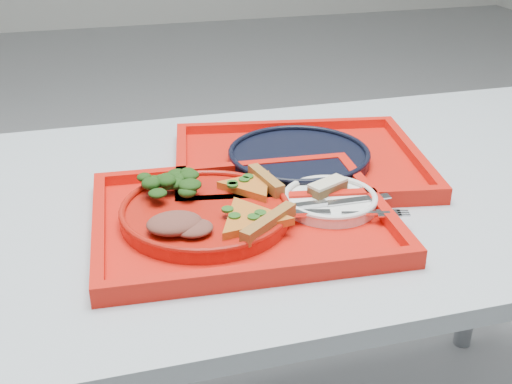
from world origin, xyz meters
TOP-DOWN VIEW (x-y plane):
  - table at (0.00, 0.00)m, footprint 1.60×0.80m
  - tray_main at (-0.05, -0.11)m, footprint 0.47×0.38m
  - tray_far at (0.10, 0.07)m, footprint 0.50×0.42m
  - dinner_plate at (-0.11, -0.10)m, footprint 0.26×0.26m
  - side_plate at (0.09, -0.11)m, footprint 0.15×0.15m
  - navy_plate at (0.10, 0.07)m, footprint 0.26×0.26m
  - pizza_slice_a at (-0.05, -0.16)m, footprint 0.17×0.17m
  - pizza_slice_b at (-0.02, -0.05)m, footprint 0.13×0.12m
  - salad_heap at (-0.15, -0.03)m, footprint 0.09×0.08m
  - meat_portion at (-0.16, -0.15)m, footprint 0.08×0.06m
  - dessert_bar at (0.10, -0.09)m, footprint 0.07×0.05m
  - knife at (0.10, -0.13)m, footprint 0.19×0.02m
  - fork at (0.09, -0.17)m, footprint 0.18×0.07m

SIDE VIEW (x-z plane):
  - table at x=0.00m, z-range 0.30..1.05m
  - tray_main at x=-0.05m, z-range 0.75..0.76m
  - tray_far at x=0.10m, z-range 0.75..0.76m
  - side_plate at x=0.09m, z-range 0.76..0.78m
  - navy_plate at x=0.10m, z-range 0.76..0.78m
  - dinner_plate at x=-0.11m, z-range 0.76..0.78m
  - knife at x=0.10m, z-range 0.78..0.78m
  - fork at x=0.09m, z-range 0.78..0.78m
  - dessert_bar at x=0.10m, z-range 0.78..0.79m
  - pizza_slice_a at x=-0.05m, z-range 0.78..0.80m
  - pizza_slice_b at x=-0.02m, z-range 0.78..0.80m
  - meat_portion at x=-0.16m, z-range 0.78..0.80m
  - salad_heap at x=-0.15m, z-range 0.78..0.82m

